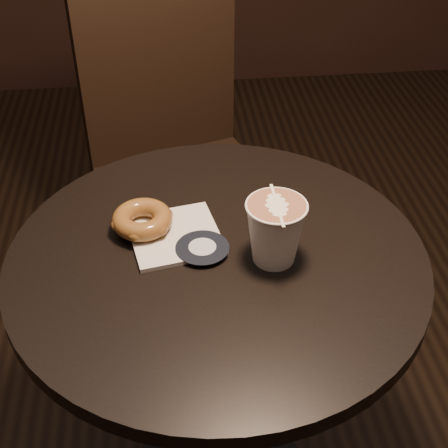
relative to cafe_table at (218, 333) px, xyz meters
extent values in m
cylinder|color=black|center=(0.00, 0.00, 0.18)|extent=(0.70, 0.70, 0.03)
cylinder|color=black|center=(0.00, 0.00, -0.18)|extent=(0.07, 0.07, 0.70)
cube|color=black|center=(-0.02, 0.58, -0.08)|extent=(0.53, 0.53, 0.04)
cube|color=black|center=(-0.08, 0.77, 0.23)|extent=(0.41, 0.17, 0.57)
cylinder|color=black|center=(-0.14, 0.36, -0.31)|extent=(0.04, 0.04, 0.47)
cylinder|color=black|center=(0.20, 0.47, -0.31)|extent=(0.04, 0.04, 0.47)
cylinder|color=black|center=(-0.25, 0.70, -0.31)|extent=(0.04, 0.04, 0.47)
cylinder|color=black|center=(0.09, 0.81, -0.31)|extent=(0.04, 0.04, 0.47)
cube|color=silver|center=(-0.07, 0.05, 0.20)|extent=(0.17, 0.17, 0.01)
torus|color=brown|center=(-0.12, 0.07, 0.22)|extent=(0.10, 0.10, 0.03)
camera|label=1|loc=(-0.07, -0.78, 0.88)|focal=50.00mm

